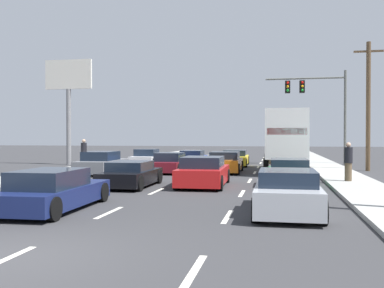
{
  "coord_description": "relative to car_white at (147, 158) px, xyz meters",
  "views": [
    {
      "loc": [
        4.71,
        -7.12,
        2.17
      ],
      "look_at": [
        -0.15,
        18.05,
        1.76
      ],
      "focal_mm": 41.15,
      "sensor_mm": 36.0,
      "label": 1
    }
  ],
  "objects": [
    {
      "name": "pedestrian_near_corner",
      "position": [
        -2.93,
        -4.76,
        0.52
      ],
      "size": [
        0.38,
        0.38,
        1.88
      ],
      "color": "#1E233F",
      "rests_on": "sidewalk_left"
    },
    {
      "name": "car_silver",
      "position": [
        9.88,
        -19.14,
        0.02
      ],
      "size": [
        1.86,
        4.34,
        1.25
      ],
      "color": "#B7BABF",
      "rests_on": "ground_plane"
    },
    {
      "name": "car_white",
      "position": [
        0.0,
        0.0,
        0.0
      ],
      "size": [
        1.9,
        4.26,
        1.26
      ],
      "color": "white",
      "rests_on": "ground_plane"
    },
    {
      "name": "box_truck",
      "position": [
        10.05,
        -3.98,
        1.56
      ],
      "size": [
        2.62,
        8.7,
        3.71
      ],
      "color": "white",
      "rests_on": "ground_plane"
    },
    {
      "name": "pedestrian_mid_block",
      "position": [
        12.83,
        -10.67,
        0.47
      ],
      "size": [
        0.38,
        0.38,
        1.78
      ],
      "color": "brown",
      "rests_on": "sidewalk_right"
    },
    {
      "name": "ground_plane",
      "position": [
        4.88,
        0.24,
        -0.56
      ],
      "size": [
        140.0,
        140.0,
        0.0
      ],
      "primitive_type": "plane",
      "color": "#333335"
    },
    {
      "name": "sidewalk_left",
      "position": [
        -3.25,
        -4.76,
        -0.49
      ],
      "size": [
        2.36,
        80.0,
        0.14
      ],
      "primitive_type": "cube",
      "color": "#9E9E99",
      "rests_on": "ground_plane"
    },
    {
      "name": "car_blue",
      "position": [
        3.26,
        0.99,
        -0.03
      ],
      "size": [
        1.94,
        4.22,
        1.14
      ],
      "color": "#1E389E",
      "rests_on": "ground_plane"
    },
    {
      "name": "traffic_signal_mast",
      "position": [
        12.34,
        3.78,
        4.84
      ],
      "size": [
        6.19,
        0.69,
        7.32
      ],
      "color": "#595B56",
      "rests_on": "ground_plane"
    },
    {
      "name": "car_maroon",
      "position": [
        3.25,
        -5.9,
        -0.01
      ],
      "size": [
        1.82,
        4.45,
        1.22
      ],
      "color": "maroon",
      "rests_on": "ground_plane"
    },
    {
      "name": "car_red",
      "position": [
        6.43,
        -12.86,
        0.05
      ],
      "size": [
        2.09,
        4.38,
        1.31
      ],
      "color": "red",
      "rests_on": "ground_plane"
    },
    {
      "name": "utility_pole_mid",
      "position": [
        15.3,
        -2.28,
        3.68
      ],
      "size": [
        1.8,
        0.28,
        8.21
      ],
      "color": "brown",
      "rests_on": "ground_plane"
    },
    {
      "name": "car_black",
      "position": [
        3.37,
        -13.66,
        -0.03
      ],
      "size": [
        1.92,
        4.17,
        1.11
      ],
      "color": "black",
      "rests_on": "ground_plane"
    },
    {
      "name": "lane_markings",
      "position": [
        4.88,
        -2.5,
        -0.56
      ],
      "size": [
        6.94,
        57.0,
        0.01
      ],
      "color": "silver",
      "rests_on": "ground_plane"
    },
    {
      "name": "car_yellow",
      "position": [
        6.51,
        1.15,
        -0.02
      ],
      "size": [
        2.05,
        4.64,
        1.18
      ],
      "color": "yellow",
      "rests_on": "ground_plane"
    },
    {
      "name": "roadside_billboard",
      "position": [
        -6.32,
        -0.12,
        5.22
      ],
      "size": [
        3.81,
        0.36,
        8.16
      ],
      "color": "slate",
      "rests_on": "ground_plane"
    },
    {
      "name": "car_gray",
      "position": [
        -0.44,
        -7.7,
        0.05
      ],
      "size": [
        2.05,
        4.59,
        1.33
      ],
      "color": "slate",
      "rests_on": "ground_plane"
    },
    {
      "name": "sidewalk_right",
      "position": [
        13.01,
        -4.76,
        -0.49
      ],
      "size": [
        2.36,
        80.0,
        0.14
      ],
      "primitive_type": "cube",
      "color": "#9E9E99",
      "rests_on": "ground_plane"
    },
    {
      "name": "car_green",
      "position": [
        10.11,
        -12.05,
        -0.0
      ],
      "size": [
        1.94,
        4.26,
        1.21
      ],
      "color": "#196B38",
      "rests_on": "ground_plane"
    },
    {
      "name": "car_navy",
      "position": [
        3.08,
        -19.9,
        0.0
      ],
      "size": [
        2.0,
        4.62,
        1.21
      ],
      "color": "#141E4C",
      "rests_on": "ground_plane"
    },
    {
      "name": "car_orange",
      "position": [
        6.49,
        -5.2,
        0.02
      ],
      "size": [
        2.04,
        4.3,
        1.26
      ],
      "color": "orange",
      "rests_on": "ground_plane"
    }
  ]
}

